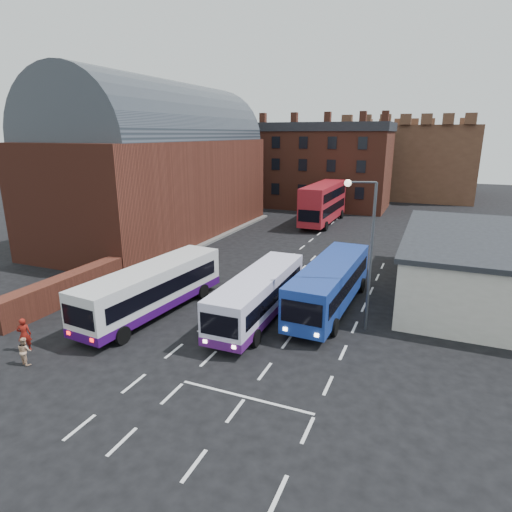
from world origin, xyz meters
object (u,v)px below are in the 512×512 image
at_px(bus_white_inbound, 259,293).
at_px(bus_blue, 330,282).
at_px(bus_white_outbound, 152,286).
at_px(street_lamp, 366,243).
at_px(bus_red_double, 323,203).
at_px(pedestrian_red, 24,335).
at_px(pedestrian_beige, 25,351).

xyz_separation_m(bus_white_inbound, bus_blue, (3.54, 3.10, 0.14)).
bearing_deg(bus_white_outbound, street_lamp, 17.71).
bearing_deg(bus_red_double, pedestrian_red, 81.51).
bearing_deg(bus_red_double, street_lamp, 108.96).
xyz_separation_m(bus_white_outbound, bus_blue, (9.80, 4.86, 0.02)).
height_order(bus_white_inbound, bus_red_double, bus_red_double).
height_order(bus_white_outbound, bus_blue, bus_blue).
distance_m(street_lamp, pedestrian_beige, 17.95).
xyz_separation_m(bus_white_inbound, pedestrian_beige, (-8.32, -9.18, -0.95)).
bearing_deg(pedestrian_red, street_lamp, 170.60).
distance_m(bus_white_outbound, street_lamp, 12.84).
bearing_deg(street_lamp, bus_blue, 136.64).
bearing_deg(pedestrian_beige, pedestrian_red, -26.35).
bearing_deg(pedestrian_beige, bus_red_double, -83.72).
bearing_deg(bus_blue, street_lamp, 138.56).
bearing_deg(bus_red_double, bus_white_inbound, 97.44).
xyz_separation_m(bus_white_inbound, street_lamp, (5.86, 0.91, 3.44)).
bearing_deg(bus_blue, bus_red_double, -72.91).
xyz_separation_m(bus_white_outbound, bus_white_inbound, (6.26, 1.76, -0.12)).
xyz_separation_m(bus_red_double, street_lamp, (9.36, -28.16, 2.49)).
distance_m(bus_white_outbound, pedestrian_red, 7.27).
bearing_deg(bus_white_inbound, bus_white_outbound, 15.29).
bearing_deg(pedestrian_beige, street_lamp, -131.10).
height_order(bus_red_double, pedestrian_red, bus_red_double).
height_order(bus_red_double, street_lamp, street_lamp).
distance_m(bus_blue, street_lamp, 4.59).
xyz_separation_m(bus_blue, pedestrian_beige, (-11.86, -12.28, -1.08)).
height_order(pedestrian_red, pedestrian_beige, pedestrian_red).
bearing_deg(pedestrian_red, bus_white_inbound, -179.18).
bearing_deg(bus_white_inbound, pedestrian_red, 40.63).
height_order(bus_blue, street_lamp, street_lamp).
relative_size(bus_white_outbound, bus_blue, 1.00).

